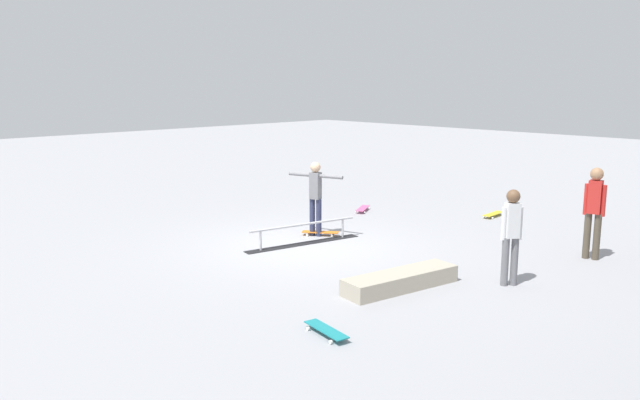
# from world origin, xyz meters

# --- Properties ---
(ground_plane) EXTENTS (60.00, 60.00, 0.00)m
(ground_plane) POSITION_xyz_m (0.00, 0.00, 0.00)
(ground_plane) COLOR #9E9EA3
(grind_rail) EXTENTS (2.66, 0.73, 0.44)m
(grind_rail) POSITION_xyz_m (-0.06, -0.14, 0.19)
(grind_rail) COLOR black
(grind_rail) RESTS_ON ground_plane
(skate_ledge) EXTENTS (2.16, 0.87, 0.28)m
(skate_ledge) POSITION_xyz_m (0.73, 3.09, 0.14)
(skate_ledge) COLOR #B2A893
(skate_ledge) RESTS_ON ground_plane
(skater_main) EXTENTS (0.47, 1.27, 1.63)m
(skater_main) POSITION_xyz_m (-0.74, -0.48, 0.95)
(skater_main) COLOR #2D3351
(skater_main) RESTS_ON ground_plane
(skateboard_main) EXTENTS (0.65, 0.76, 0.09)m
(skateboard_main) POSITION_xyz_m (-0.82, -0.42, 0.07)
(skateboard_main) COLOR orange
(skateboard_main) RESTS_ON ground_plane
(bystander_white_shirt) EXTENTS (0.34, 0.28, 1.62)m
(bystander_white_shirt) POSITION_xyz_m (-0.70, 4.23, 0.91)
(bystander_white_shirt) COLOR slate
(bystander_white_shirt) RESTS_ON ground_plane
(bystander_red_shirt) EXTENTS (0.25, 0.40, 1.76)m
(bystander_red_shirt) POSITION_xyz_m (-3.26, 4.49, 0.99)
(bystander_red_shirt) COLOR brown
(bystander_red_shirt) RESTS_ON ground_plane
(loose_skateboard_yellow) EXTENTS (0.81, 0.30, 0.09)m
(loose_skateboard_yellow) POSITION_xyz_m (-5.30, 1.17, 0.07)
(loose_skateboard_yellow) COLOR yellow
(loose_skateboard_yellow) RESTS_ON ground_plane
(loose_skateboard_pink) EXTENTS (0.79, 0.57, 0.09)m
(loose_skateboard_pink) POSITION_xyz_m (-3.44, -1.55, 0.07)
(loose_skateboard_pink) COLOR #E05993
(loose_skateboard_pink) RESTS_ON ground_plane
(loose_skateboard_teal) EXTENTS (0.36, 0.82, 0.09)m
(loose_skateboard_teal) POSITION_xyz_m (2.97, 3.64, 0.07)
(loose_skateboard_teal) COLOR teal
(loose_skateboard_teal) RESTS_ON ground_plane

